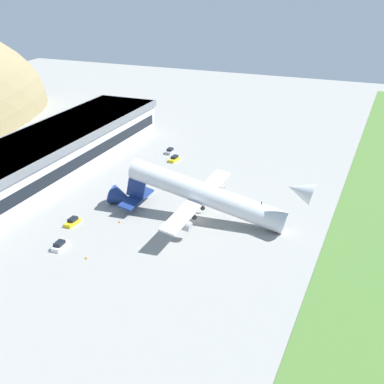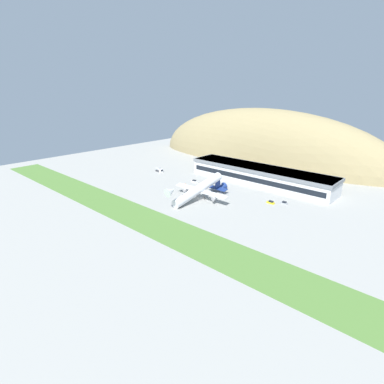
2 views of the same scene
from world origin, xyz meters
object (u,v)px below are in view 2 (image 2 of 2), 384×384
Objects in this scene: cargo_airplane at (199,189)px; service_car_1 at (271,202)px; service_car_2 at (210,183)px; service_car_3 at (194,181)px; traffic_cone_0 at (185,184)px; service_car_0 at (284,203)px; terminal_building at (260,174)px; traffic_cone_1 at (206,189)px; fuel_truck at (159,170)px.

service_car_1 is at bearing 32.89° from cargo_airplane.
service_car_2 is 0.98× the size of service_car_3.
service_car_1 reaches higher than traffic_cone_0.
service_car_2 is at bearing 179.25° from service_car_0.
service_car_2 is at bearing -134.28° from terminal_building.
traffic_cone_0 is (-64.46, -10.25, -0.36)m from service_car_0.
cargo_airplane is 11.42× the size of service_car_2.
traffic_cone_1 is at bearing -20.69° from service_car_3.
traffic_cone_0 is (-58.65, -6.24, -0.36)m from service_car_1.
service_car_0 is 48.65m from traffic_cone_1.
traffic_cone_0 is 16.66m from traffic_cone_1.
terminal_building reaches higher than service_car_2.
service_car_3 is (-10.25, -3.72, 0.01)m from service_car_2.
cargo_airplane is at bearing -146.84° from service_car_0.
service_car_2 reaches higher than traffic_cone_0.
service_car_0 is 52.54m from service_car_2.
cargo_airplane is 11.08× the size of service_car_1.
terminal_building is 169.42× the size of traffic_cone_0.
cargo_airplane is 7.13× the size of fuel_truck.
cargo_airplane reaches higher than fuel_truck.
traffic_cone_0 is at bearing -173.93° from service_car_1.
service_car_0 is at bearing 34.70° from service_car_1.
fuel_truck reaches higher than service_car_3.
traffic_cone_0 is (-25.54, 15.18, -5.62)m from cargo_airplane.
fuel_truck is 52.73m from traffic_cone_1.
service_car_0 is 0.86× the size of service_car_3.
terminal_building reaches higher than service_car_3.
service_car_0 reaches higher than traffic_cone_0.
service_car_3 reaches higher than service_car_2.
service_car_3 is (-62.79, -3.03, 0.02)m from service_car_0.
cargo_airplane is 11.20× the size of service_car_3.
cargo_airplane is 19.82m from traffic_cone_1.
traffic_cone_0 is (-1.66, -7.23, -0.38)m from service_car_3.
fuel_truck reaches higher than traffic_cone_1.
cargo_airplane is at bearing -100.56° from terminal_building.
terminal_building is 169.42× the size of traffic_cone_1.
service_car_2 is 10.46m from traffic_cone_1.
service_car_3 reaches higher than traffic_cone_0.
service_car_1 is at bearing -145.30° from service_car_0.
fuel_truck reaches higher than service_car_2.
service_car_0 reaches higher than traffic_cone_1.
fuel_truck reaches higher than service_car_0.
fuel_truck is (-37.28, 1.69, 0.83)m from service_car_3.
service_car_2 is at bearing 42.55° from traffic_cone_0.
service_car_3 is at bearing 159.31° from traffic_cone_1.
cargo_airplane is 39.79m from service_car_1.
fuel_truck is 11.88× the size of traffic_cone_0.
service_car_1 reaches higher than traffic_cone_1.
service_car_0 is at bearing 0.77° from fuel_truck.
terminal_building is at bearing 45.72° from service_car_2.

